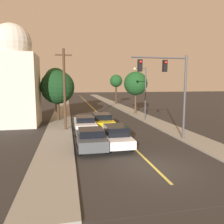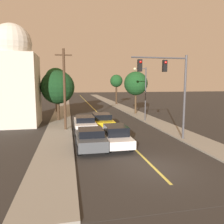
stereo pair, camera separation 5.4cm
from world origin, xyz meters
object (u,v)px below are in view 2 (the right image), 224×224
car_near_lane_front (115,135)px  utility_pole_left (64,88)px  car_near_lane_second (102,120)px  car_outer_lane_second (85,124)px  tree_left_near (56,79)px  tree_right_far (136,84)px  tree_right_near (116,81)px  domed_building_left (14,78)px  car_outer_lane_front (91,139)px  tree_left_far (58,87)px  traffic_signal_mast (169,80)px  streetlamp_right (143,86)px

car_near_lane_front → utility_pole_left: 8.01m
car_near_lane_second → car_outer_lane_second: (-1.88, -1.75, 0.03)m
tree_left_near → car_near_lane_second: bearing=-69.6°
tree_left_near → tree_right_far: size_ratio=1.11×
car_outer_lane_second → tree_right_near: 27.77m
car_near_lane_front → utility_pole_left: size_ratio=0.61×
domed_building_left → tree_right_near: bearing=52.5°
car_near_lane_front → tree_left_near: tree_left_near is taller
car_outer_lane_front → utility_pole_left: bearing=105.0°
car_near_lane_second → tree_left_far: bearing=130.4°
car_outer_lane_front → car_near_lane_front: bearing=11.8°
car_outer_lane_second → traffic_signal_mast: size_ratio=0.74×
tree_left_near → tree_right_far: tree_left_near is taller
car_near_lane_second → streetlamp_right: streetlamp_right is taller
traffic_signal_mast → streetlamp_right: 8.99m
streetlamp_right → tree_right_near: streetlamp_right is taller
car_outer_lane_front → car_near_lane_second: bearing=75.2°
traffic_signal_mast → tree_left_far: traffic_signal_mast is taller
car_outer_lane_front → tree_right_far: bearing=62.5°
traffic_signal_mast → streetlamp_right: (0.96, 8.91, -0.63)m
streetlamp_right → car_outer_lane_second: bearing=-147.5°
domed_building_left → utility_pole_left: bearing=-35.4°
tree_left_near → tree_right_near: bearing=40.9°
tree_left_near → tree_left_far: (0.57, -8.42, -1.15)m
car_outer_lane_second → tree_left_near: size_ratio=0.72×
car_near_lane_second → tree_right_near: 25.58m
streetlamp_right → traffic_signal_mast: bearing=-96.1°
tree_left_far → tree_right_near: bearing=58.6°
domed_building_left → streetlamp_right: bearing=-1.9°
utility_pole_left → tree_left_far: size_ratio=1.28×
car_near_lane_second → domed_building_left: bearing=159.5°
domed_building_left → tree_left_far: bearing=23.8°
traffic_signal_mast → tree_right_far: 15.16m
car_near_lane_second → utility_pole_left: bearing=-173.4°
tree_left_far → tree_right_far: tree_right_far is taller
car_outer_lane_front → tree_right_far: size_ratio=0.65×
car_near_lane_second → domed_building_left: (-9.03, 3.37, 4.37)m
tree_left_far → traffic_signal_mast: bearing=-51.6°
domed_building_left → car_near_lane_second: bearing=-20.5°
utility_pole_left → tree_left_near: size_ratio=1.12×
tree_right_far → car_near_lane_second: bearing=-125.9°
car_near_lane_second → streetlamp_right: bearing=28.2°
car_outer_lane_front → car_outer_lane_second: size_ratio=0.81×
tree_right_far → utility_pole_left: bearing=-137.2°
tree_right_far → domed_building_left: size_ratio=0.57×
tree_left_near → car_outer_lane_second: bearing=-78.1°
car_outer_lane_second → domed_building_left: bearing=144.4°
streetlamp_right → tree_left_near: size_ratio=0.92×
tree_left_near → streetlamp_right: bearing=-45.9°
car_outer_lane_front → domed_building_left: bearing=124.3°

